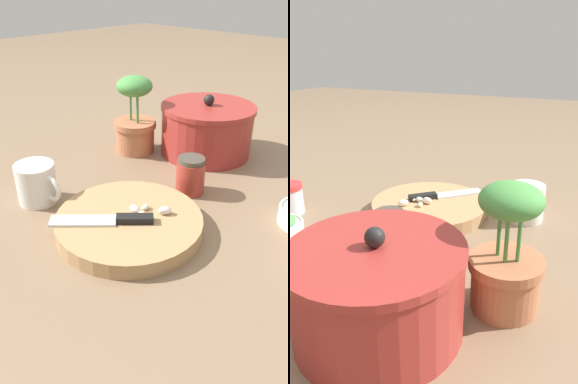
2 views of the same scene
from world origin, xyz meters
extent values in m
plane|color=#7F664C|center=(0.00, 0.00, 0.00)|extent=(5.00, 5.00, 0.00)
cylinder|color=tan|center=(0.02, -0.08, 0.02)|extent=(0.28, 0.28, 0.03)
cube|color=black|center=(0.04, -0.09, 0.04)|extent=(0.06, 0.06, 0.01)
cube|color=silver|center=(-0.03, -0.16, 0.03)|extent=(0.11, 0.11, 0.01)
ellipsoid|color=#E7E8C4|center=(0.03, -0.04, 0.04)|extent=(0.02, 0.02, 0.01)
ellipsoid|color=silver|center=(0.02, -0.07, 0.04)|extent=(0.03, 0.02, 0.02)
ellipsoid|color=#F4ECC7|center=(0.05, -0.07, 0.04)|extent=(0.02, 0.02, 0.01)
ellipsoid|color=silver|center=(0.04, -0.07, 0.04)|extent=(0.03, 0.02, 0.01)
ellipsoid|color=silver|center=(0.06, -0.03, 0.04)|extent=(0.03, 0.03, 0.02)
cylinder|color=silver|center=(-0.20, -0.15, 0.04)|extent=(0.08, 0.08, 0.09)
torus|color=silver|center=(-0.16, -0.14, 0.05)|extent=(0.06, 0.02, 0.06)
cylinder|color=#9E3328|center=(0.01, 0.11, 0.04)|extent=(0.06, 0.06, 0.07)
cylinder|color=#474238|center=(0.01, 0.11, 0.08)|extent=(0.06, 0.06, 0.01)
cylinder|color=#9E2D28|center=(-0.10, 0.31, 0.06)|extent=(0.24, 0.24, 0.12)
cylinder|color=#9E2D28|center=(-0.10, 0.31, 0.13)|extent=(0.25, 0.25, 0.01)
sphere|color=black|center=(-0.10, 0.31, 0.15)|extent=(0.03, 0.03, 0.03)
cylinder|color=#B26B47|center=(-0.24, 0.19, 0.04)|extent=(0.11, 0.11, 0.09)
cylinder|color=#B26B47|center=(-0.24, 0.19, 0.08)|extent=(0.12, 0.12, 0.02)
ellipsoid|color=#478E42|center=(-0.24, 0.19, 0.18)|extent=(0.09, 0.09, 0.05)
cylinder|color=#478E42|center=(-0.26, 0.19, 0.13)|extent=(0.01, 0.01, 0.09)
cylinder|color=#478E42|center=(-0.24, 0.20, 0.13)|extent=(0.01, 0.01, 0.09)
cylinder|color=#478E42|center=(-0.23, 0.18, 0.13)|extent=(0.01, 0.01, 0.09)
camera|label=1|loc=(0.46, -0.48, 0.43)|focal=35.00mm
camera|label=2|loc=(-0.36, 0.67, 0.38)|focal=35.00mm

